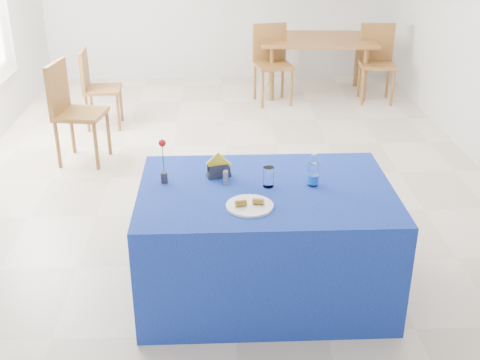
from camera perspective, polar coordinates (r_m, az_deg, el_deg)
name	(u,v)px	position (r m, az deg, el deg)	size (l,w,h in m)	color
floor	(227,175)	(5.78, -1.23, 0.46)	(7.00, 7.00, 0.00)	beige
plate	(250,206)	(3.54, 0.92, -2.46)	(0.28, 0.28, 0.01)	white
drinking_glass	(268,177)	(3.77, 2.71, 0.29)	(0.07, 0.07, 0.13)	white
salt_shaker	(226,177)	(3.82, -1.38, 0.25)	(0.03, 0.03, 0.09)	gray
pepper_shaker	(226,177)	(3.83, -1.36, 0.33)	(0.03, 0.03, 0.09)	slate
blue_table	(265,240)	(3.96, 2.38, -5.72)	(1.60, 1.10, 0.76)	navy
water_bottle	(313,175)	(3.81, 6.95, 0.51)	(0.07, 0.07, 0.21)	white
napkin_holder	(219,170)	(3.91, -2.03, 0.97)	(0.16, 0.10, 0.17)	#3D3C42
rose_vase	(163,162)	(3.82, -7.28, 1.67)	(0.05, 0.05, 0.30)	#28282E
oak_table	(317,43)	(8.22, 7.33, 12.73)	(1.56, 1.07, 0.76)	#99632C
chair_bg_left	(271,58)	(7.85, 2.99, 11.51)	(0.52, 0.52, 0.99)	brown
chair_bg_right	(377,57)	(8.10, 12.85, 11.30)	(0.48, 0.48, 0.98)	brown
chair_win_a	(71,106)	(6.13, -15.75, 6.81)	(0.51, 0.51, 1.01)	brown
chair_win_b	(95,83)	(7.09, -13.61, 8.92)	(0.42, 0.42, 0.90)	brown
banana_pieces	(250,202)	(3.53, 0.94, -2.12)	(0.18, 0.06, 0.04)	gold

